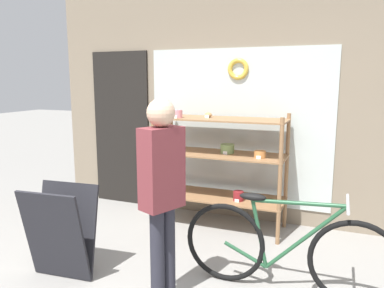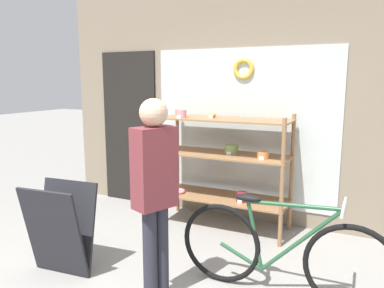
{
  "view_description": "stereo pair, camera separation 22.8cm",
  "coord_description": "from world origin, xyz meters",
  "px_view_note": "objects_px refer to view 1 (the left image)",
  "views": [
    {
      "loc": [
        1.37,
        -1.95,
        1.73
      ],
      "look_at": [
        0.05,
        1.37,
        1.11
      ],
      "focal_mm": 35.0,
      "sensor_mm": 36.0,
      "label": 1
    },
    {
      "loc": [
        1.58,
        -1.86,
        1.73
      ],
      "look_at": [
        0.05,
        1.37,
        1.11
      ],
      "focal_mm": 35.0,
      "sensor_mm": 36.0,
      "label": 2
    }
  ],
  "objects_px": {
    "bicycle": "(285,249)",
    "pedestrian": "(162,187)",
    "display_case": "(220,159)",
    "sandwich_board": "(61,233)"
  },
  "relations": [
    {
      "from": "bicycle",
      "to": "pedestrian",
      "type": "bearing_deg",
      "value": -150.41
    },
    {
      "from": "bicycle",
      "to": "display_case",
      "type": "bearing_deg",
      "value": 128.68
    },
    {
      "from": "bicycle",
      "to": "sandwich_board",
      "type": "bearing_deg",
      "value": -165.53
    },
    {
      "from": "display_case",
      "to": "pedestrian",
      "type": "distance_m",
      "value": 1.64
    },
    {
      "from": "bicycle",
      "to": "pedestrian",
      "type": "relative_size",
      "value": 1.08
    },
    {
      "from": "display_case",
      "to": "sandwich_board",
      "type": "distance_m",
      "value": 1.92
    },
    {
      "from": "sandwich_board",
      "to": "bicycle",
      "type": "bearing_deg",
      "value": 9.59
    },
    {
      "from": "bicycle",
      "to": "pedestrian",
      "type": "xyz_separation_m",
      "value": [
        -0.86,
        -0.49,
        0.56
      ]
    },
    {
      "from": "pedestrian",
      "to": "display_case",
      "type": "bearing_deg",
      "value": 25.7
    },
    {
      "from": "display_case",
      "to": "bicycle",
      "type": "xyz_separation_m",
      "value": [
        0.92,
        -1.15,
        -0.44
      ]
    }
  ]
}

